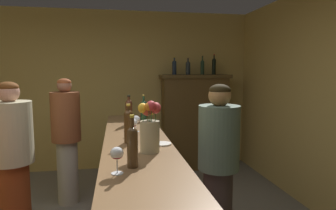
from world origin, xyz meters
name	(u,v)px	position (x,y,z in m)	size (l,w,h in m)	color
wall_back	(101,91)	(0.00, 2.89, 1.33)	(5.16, 0.12, 2.65)	tan
bar_counter	(138,199)	(0.42, 0.31, 0.54)	(0.56, 2.94, 1.07)	brown
display_cabinet	(194,120)	(1.55, 2.59, 0.84)	(1.16, 0.42, 1.60)	brown
wine_bottle_merlot	(144,109)	(0.57, 1.33, 1.20)	(0.07, 0.07, 0.31)	#21492E
wine_bottle_rose	(129,111)	(0.39, 1.08, 1.22)	(0.08, 0.08, 0.33)	#4D2A19
wine_bottle_riesling	(132,145)	(0.35, -0.39, 1.21)	(0.07, 0.07, 0.33)	#45301A
wine_bottle_syrah	(129,124)	(0.35, 0.24, 1.22)	(0.08, 0.08, 0.32)	#452C13
wine_glass_front	(133,124)	(0.40, 0.53, 1.17)	(0.08, 0.08, 0.15)	white
wine_glass_mid	(117,155)	(0.25, -0.49, 1.18)	(0.08, 0.08, 0.16)	white
wine_glass_rear	(136,120)	(0.44, 0.67, 1.18)	(0.08, 0.08, 0.16)	white
flower_arrangement	(150,127)	(0.49, -0.07, 1.25)	(0.17, 0.15, 0.38)	tan
cheese_plate	(162,144)	(0.62, 0.13, 1.07)	(0.14, 0.14, 0.01)	white
display_bottle_left	(174,67)	(1.20, 2.59, 1.73)	(0.07, 0.07, 0.29)	#1C293B
display_bottle_midleft	(188,67)	(1.43, 2.59, 1.72)	(0.08, 0.08, 0.27)	#252D32
display_bottle_center	(202,66)	(1.68, 2.59, 1.73)	(0.06, 0.06, 0.31)	#1F3624
display_bottle_midright	(214,66)	(1.88, 2.59, 1.75)	(0.07, 0.07, 0.34)	black
patron_near_entrance	(12,155)	(-0.75, 0.84, 0.84)	(0.40, 0.40, 1.56)	brown
patron_in_navy	(66,136)	(-0.37, 1.56, 0.86)	(0.35, 0.35, 1.57)	#AFAE9C
bartender	(218,160)	(1.17, 0.34, 0.84)	(0.38, 0.38, 1.54)	#342A28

